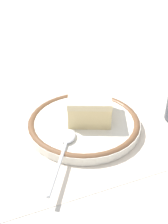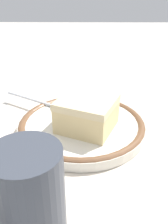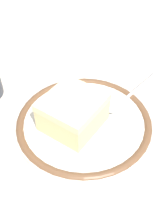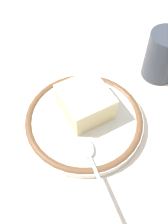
{
  "view_description": "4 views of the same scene",
  "coord_description": "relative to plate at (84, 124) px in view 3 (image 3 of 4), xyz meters",
  "views": [
    {
      "loc": [
        0.2,
        0.44,
        0.34
      ],
      "look_at": [
        0.03,
        0.01,
        0.04
      ],
      "focal_mm": 48.19,
      "sensor_mm": 36.0,
      "label": 1
    },
    {
      "loc": [
        -0.33,
        0.0,
        0.23
      ],
      "look_at": [
        0.03,
        0.01,
        0.04
      ],
      "focal_mm": 40.28,
      "sensor_mm": 36.0,
      "label": 2
    },
    {
      "loc": [
        0.09,
        -0.28,
        0.33
      ],
      "look_at": [
        0.03,
        0.01,
        0.04
      ],
      "focal_mm": 44.67,
      "sensor_mm": 36.0,
      "label": 3
    },
    {
      "loc": [
        0.23,
        0.17,
        0.41
      ],
      "look_at": [
        0.03,
        0.01,
        0.04
      ],
      "focal_mm": 42.25,
      "sensor_mm": 36.0,
      "label": 4
    }
  ],
  "objects": [
    {
      "name": "ground_plane",
      "position": [
        -0.03,
        -0.01,
        -0.01
      ],
      "size": [
        2.4,
        2.4,
        0.0
      ],
      "primitive_type": "plane",
      "color": "#B7B2A8"
    },
    {
      "name": "placemat",
      "position": [
        -0.03,
        -0.01,
        -0.01
      ],
      "size": [
        0.44,
        0.33,
        0.0
      ],
      "primitive_type": "cube",
      "color": "beige",
      "rests_on": "ground_plane"
    },
    {
      "name": "plate",
      "position": [
        0.0,
        0.0,
        0.0
      ],
      "size": [
        0.21,
        0.21,
        0.02
      ],
      "color": "silver",
      "rests_on": "placemat"
    },
    {
      "name": "cake_slice",
      "position": [
        -0.01,
        -0.01,
        0.03
      ],
      "size": [
        0.11,
        0.11,
        0.05
      ],
      "color": "beige",
      "rests_on": "plate"
    },
    {
      "name": "spoon",
      "position": [
        0.06,
        0.06,
        0.01
      ],
      "size": [
        0.09,
        0.14,
        0.01
      ],
      "color": "silver",
      "rests_on": "plate"
    }
  ]
}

